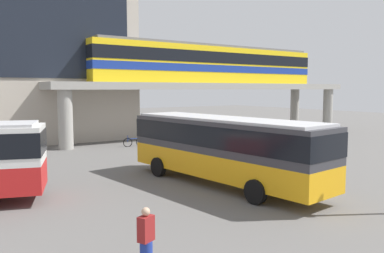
# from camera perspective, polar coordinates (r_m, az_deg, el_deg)

# --- Properties ---
(ground_plane) EXTENTS (120.00, 120.00, 0.00)m
(ground_plane) POSITION_cam_1_polar(r_m,az_deg,el_deg) (27.13, -6.87, -4.27)
(ground_plane) COLOR #605E5B
(elevated_platform) EXTENTS (33.61, 6.70, 5.10)m
(elevated_platform) POSITION_cam_1_polar(r_m,az_deg,el_deg) (40.64, 2.71, 5.28)
(elevated_platform) COLOR #9E9B93
(elevated_platform) RESTS_ON ground_plane
(train) EXTENTS (26.06, 2.96, 3.84)m
(train) POSITION_cam_1_polar(r_m,az_deg,el_deg) (40.74, 2.77, 8.97)
(train) COLOR yellow
(train) RESTS_ON elevated_platform
(bus_main) EXTENTS (3.70, 11.25, 3.22)m
(bus_main) POSITION_cam_1_polar(r_m,az_deg,el_deg) (18.75, 4.49, -2.46)
(bus_main) COLOR orange
(bus_main) RESTS_ON ground_plane
(bicycle_orange) EXTENTS (1.78, 0.32, 1.04)m
(bicycle_orange) POSITION_cam_1_polar(r_m,az_deg,el_deg) (37.75, 10.52, -1.03)
(bicycle_orange) COLOR black
(bicycle_orange) RESTS_ON ground_plane
(bicycle_brown) EXTENTS (1.76, 0.45, 1.04)m
(bicycle_brown) POSITION_cam_1_polar(r_m,az_deg,el_deg) (39.32, 14.68, -0.86)
(bicycle_brown) COLOR black
(bicycle_brown) RESTS_ON ground_plane
(bicycle_green) EXTENTS (1.78, 0.29, 1.04)m
(bicycle_green) POSITION_cam_1_polar(r_m,az_deg,el_deg) (34.17, 6.95, -1.66)
(bicycle_green) COLOR black
(bicycle_green) RESTS_ON ground_plane
(bicycle_blue) EXTENTS (1.78, 0.33, 1.04)m
(bicycle_blue) POSITION_cam_1_polar(r_m,az_deg,el_deg) (31.80, -8.32, -2.20)
(bicycle_blue) COLOR black
(bicycle_blue) RESTS_ON ground_plane
(pedestrian_by_bike_rack) EXTENTS (0.47, 0.40, 1.66)m
(pedestrian_by_bike_rack) POSITION_cam_1_polar(r_m,az_deg,el_deg) (10.29, -6.62, -16.19)
(pedestrian_by_bike_rack) COLOR navy
(pedestrian_by_bike_rack) RESTS_ON ground_plane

